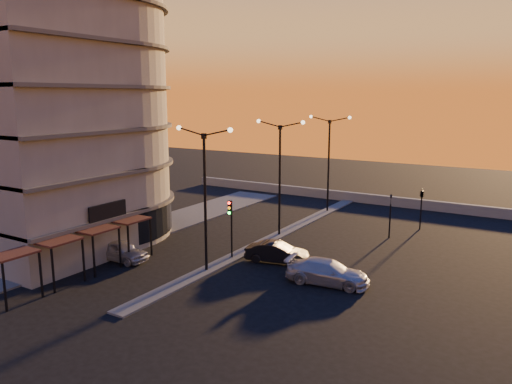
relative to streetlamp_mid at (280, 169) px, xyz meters
The scene contains 14 objects.
ground 11.46m from the streetlamp_mid, 90.00° to the right, with size 120.00×120.00×0.00m, color black.
sidewalk_west 13.30m from the streetlamp_mid, 150.26° to the right, with size 5.00×40.00×0.12m, color #484846.
median 5.53m from the streetlamp_mid, 90.00° to the left, with size 1.20×36.00×0.12m, color #484846.
parapet 16.91m from the streetlamp_mid, 82.87° to the left, with size 44.00×0.50×1.00m, color slate.
building 18.31m from the streetlamp_mid, 144.54° to the right, with size 14.35×17.08×25.00m.
streetlamp_near 10.00m from the streetlamp_mid, 90.00° to the right, with size 4.32×0.32×9.51m.
streetlamp_mid is the anchor object (origin of this frame).
streetlamp_far 10.00m from the streetlamp_mid, 90.00° to the left, with size 4.32×0.32×9.51m.
traffic_light_main 7.62m from the streetlamp_mid, 90.00° to the right, with size 0.28×0.44×4.25m.
signal_east_a 9.67m from the streetlamp_mid, 26.57° to the left, with size 0.13×0.16×3.60m.
signal_east_b 12.67m from the streetlamp_mid, 40.10° to the left, with size 0.42×1.99×3.60m.
car_hatchback 13.99m from the streetlamp_mid, 119.72° to the right, with size 1.71×4.26×1.45m, color #ACACB3.
car_sedan 8.37m from the streetlamp_mid, 62.69° to the right, with size 1.51×4.33×1.43m, color black.
car_wagon 12.05m from the streetlamp_mid, 45.79° to the right, with size 2.09×5.13×1.49m, color #AFB0B7.
Camera 1 is at (19.03, -25.05, 11.42)m, focal length 35.00 mm.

